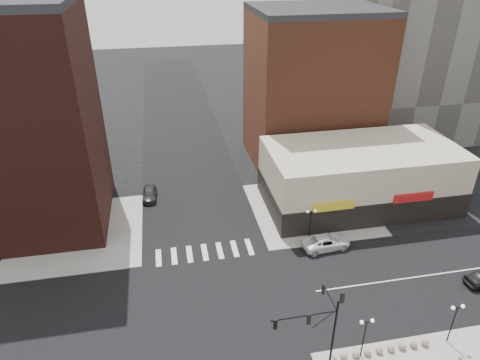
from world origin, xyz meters
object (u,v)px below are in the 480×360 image
object	(u,v)px
traffic_signal	(322,319)
dark_sedan_north	(150,194)
street_lamp_se_a	(366,329)
white_suv	(326,242)
street_lamp_se_b	(456,314)
street_lamp_ne	(311,217)

from	to	relation	value
traffic_signal	dark_sedan_north	distance (m)	32.27
dark_sedan_north	street_lamp_se_a	bearing A→B (deg)	-56.65
street_lamp_se_a	white_suv	distance (m)	14.93
white_suv	dark_sedan_north	distance (m)	24.47
white_suv	traffic_signal	bearing A→B (deg)	151.47
traffic_signal	street_lamp_se_b	world-z (taller)	traffic_signal
traffic_signal	street_lamp_se_a	world-z (taller)	traffic_signal
white_suv	street_lamp_ne	bearing A→B (deg)	39.86
street_lamp_se_b	white_suv	size ratio (longest dim) A/B	0.76
traffic_signal	street_lamp_se_b	size ratio (longest dim) A/B	1.87
street_lamp_ne	dark_sedan_north	xyz separation A→B (m)	(-18.00, 13.28, -2.64)
street_lamp_ne	white_suv	xyz separation A→B (m)	(1.49, -1.50, -2.53)
traffic_signal	white_suv	bearing A→B (deg)	66.42
traffic_signal	dark_sedan_north	size ratio (longest dim) A/B	1.74
traffic_signal	white_suv	xyz separation A→B (m)	(6.25, 14.33, -4.20)
street_lamp_se_a	white_suv	size ratio (longest dim) A/B	0.76
street_lamp_se_b	dark_sedan_north	bearing A→B (deg)	130.49
street_lamp_se_a	street_lamp_se_b	size ratio (longest dim) A/B	1.00
street_lamp_ne	dark_sedan_north	world-z (taller)	street_lamp_ne
dark_sedan_north	street_lamp_ne	bearing A→B (deg)	-33.22
traffic_signal	street_lamp_se_a	distance (m)	4.12
white_suv	dark_sedan_north	size ratio (longest dim) A/B	1.23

